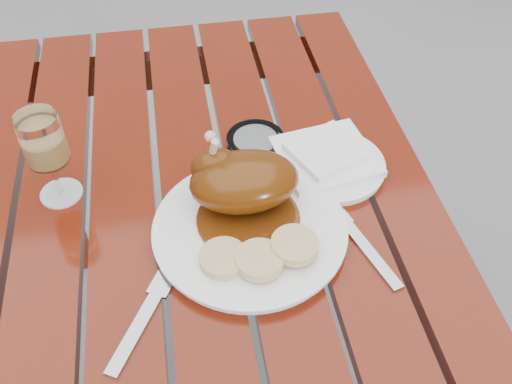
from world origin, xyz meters
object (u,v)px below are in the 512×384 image
(wine_glass, at_px, (49,158))
(ashtray, at_px, (255,143))
(table, at_px, (210,340))
(dinner_plate, at_px, (250,230))
(side_plate, at_px, (332,166))

(wine_glass, relative_size, ashtray, 1.58)
(table, bearing_deg, wine_glass, 155.16)
(table, height_order, dinner_plate, dinner_plate)
(table, xyz_separation_m, wine_glass, (-0.21, 0.10, 0.46))
(wine_glass, xyz_separation_m, ashtray, (0.34, 0.06, -0.07))
(table, height_order, side_plate, side_plate)
(dinner_plate, distance_m, side_plate, 0.20)
(side_plate, bearing_deg, wine_glass, 177.64)
(side_plate, distance_m, ashtray, 0.14)
(wine_glass, distance_m, ashtray, 0.35)
(dinner_plate, relative_size, side_plate, 1.65)
(dinner_plate, bearing_deg, table, 153.43)
(side_plate, bearing_deg, ashtray, 148.30)
(wine_glass, distance_m, side_plate, 0.46)
(table, distance_m, wine_glass, 0.51)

